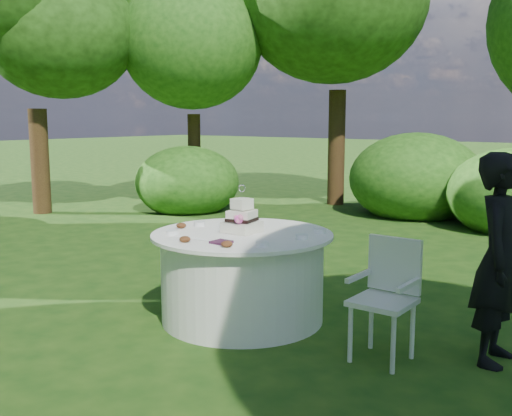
# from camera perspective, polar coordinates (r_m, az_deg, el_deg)

# --- Properties ---
(ground) EXTENTS (80.00, 80.00, 0.00)m
(ground) POSITION_cam_1_polar(r_m,az_deg,el_deg) (5.34, -1.30, -10.51)
(ground) COLOR #173D10
(ground) RESTS_ON ground
(napkins) EXTENTS (0.14, 0.14, 0.02)m
(napkins) POSITION_cam_1_polar(r_m,az_deg,el_deg) (4.73, -3.32, -3.26)
(napkins) COLOR #401B35
(napkins) RESTS_ON table
(feather_plume) EXTENTS (0.48, 0.07, 0.01)m
(feather_plume) POSITION_cam_1_polar(r_m,az_deg,el_deg) (4.94, -6.23, -2.83)
(feather_plume) COLOR white
(feather_plume) RESTS_ON table
(guest) EXTENTS (0.41, 0.58, 1.52)m
(guest) POSITION_cam_1_polar(r_m,az_deg,el_deg) (4.59, 22.21, -4.54)
(guest) COLOR black
(guest) RESTS_ON ground
(table) EXTENTS (1.56, 1.56, 0.77)m
(table) POSITION_cam_1_polar(r_m,az_deg,el_deg) (5.23, -1.31, -6.49)
(table) COLOR silver
(table) RESTS_ON ground
(cake) EXTENTS (0.28, 0.29, 0.41)m
(cake) POSITION_cam_1_polar(r_m,az_deg,el_deg) (5.14, -1.36, -1.11)
(cake) COLOR beige
(cake) RESTS_ON table
(chair) EXTENTS (0.42, 0.41, 0.88)m
(chair) POSITION_cam_1_polar(r_m,az_deg,el_deg) (4.49, 12.41, -7.56)
(chair) COLOR silver
(chair) RESTS_ON ground
(votives) EXTENTS (1.17, 1.03, 0.04)m
(votives) POSITION_cam_1_polar(r_m,az_deg,el_deg) (5.13, -0.61, -2.18)
(votives) COLOR white
(votives) RESTS_ON table
(petal_cups) EXTENTS (0.93, 0.51, 0.05)m
(petal_cups) POSITION_cam_1_polar(r_m,az_deg,el_deg) (4.92, -5.68, -2.64)
(petal_cups) COLOR #562D16
(petal_cups) RESTS_ON table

